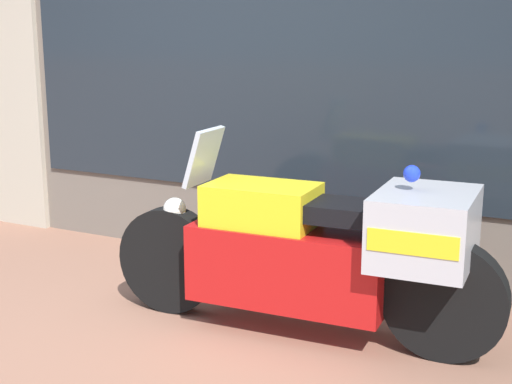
% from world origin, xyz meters
% --- Properties ---
extents(ground_plane, '(60.00, 60.00, 0.00)m').
position_xyz_m(ground_plane, '(0.00, 0.00, 0.00)').
color(ground_plane, '#8E604C').
extents(window_display, '(4.39, 0.30, 1.84)m').
position_xyz_m(window_display, '(0.34, 2.03, 0.45)').
color(window_display, slate).
rests_on(window_display, ground).
extents(paramedic_motorcycle, '(2.33, 0.67, 1.16)m').
position_xyz_m(paramedic_motorcycle, '(1.01, 0.74, 0.52)').
color(paramedic_motorcycle, black).
rests_on(paramedic_motorcycle, ground).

